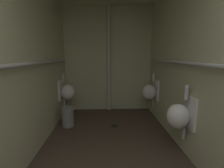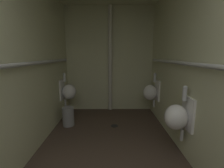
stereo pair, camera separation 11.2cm
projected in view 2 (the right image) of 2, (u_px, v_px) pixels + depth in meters
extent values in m
cube|color=#47382D|center=(108.00, 161.00, 2.15)|extent=(2.25, 4.08, 0.08)
cube|color=beige|center=(18.00, 65.00, 1.91)|extent=(0.06, 4.08, 2.54)
cube|color=beige|center=(197.00, 65.00, 1.92)|extent=(0.06, 4.08, 2.54)
cube|color=beige|center=(109.00, 60.00, 3.89)|extent=(2.25, 0.06, 2.54)
ellipsoid|color=white|center=(69.00, 92.00, 3.47)|extent=(0.30, 0.26, 0.34)
cube|color=white|center=(62.00, 90.00, 3.46)|extent=(0.03, 0.30, 0.44)
cylinder|color=silver|center=(64.00, 78.00, 3.42)|extent=(0.06, 0.06, 0.16)
sphere|color=silver|center=(64.00, 74.00, 3.40)|extent=(0.06, 0.06, 0.06)
cylinder|color=#B2B2B2|center=(65.00, 103.00, 3.52)|extent=(0.04, 0.04, 0.16)
ellipsoid|color=white|center=(176.00, 117.00, 2.05)|extent=(0.30, 0.26, 0.34)
cube|color=white|center=(188.00, 114.00, 2.05)|extent=(0.03, 0.30, 0.44)
cylinder|color=silver|center=(185.00, 94.00, 2.00)|extent=(0.06, 0.06, 0.16)
sphere|color=silver|center=(185.00, 88.00, 1.98)|extent=(0.06, 0.06, 0.06)
cylinder|color=#B2B2B2|center=(182.00, 135.00, 2.10)|extent=(0.04, 0.04, 0.16)
ellipsoid|color=white|center=(150.00, 92.00, 3.42)|extent=(0.30, 0.26, 0.34)
cube|color=white|center=(157.00, 90.00, 3.41)|extent=(0.03, 0.30, 0.44)
cylinder|color=silver|center=(155.00, 78.00, 3.36)|extent=(0.06, 0.06, 0.16)
sphere|color=silver|center=(155.00, 74.00, 3.35)|extent=(0.06, 0.06, 0.06)
cylinder|color=#B2B2B2|center=(154.00, 103.00, 3.46)|extent=(0.04, 0.04, 0.16)
cylinder|color=#B2B2B2|center=(27.00, 64.00, 1.94)|extent=(0.05, 3.27, 0.05)
sphere|color=#B2B2B2|center=(65.00, 60.00, 3.54)|extent=(0.06, 0.06, 0.06)
cylinder|color=#B2B2B2|center=(190.00, 64.00, 1.89)|extent=(0.05, 3.25, 0.05)
sphere|color=#B2B2B2|center=(154.00, 60.00, 3.49)|extent=(0.06, 0.06, 0.06)
cylinder|color=beige|center=(110.00, 60.00, 3.78)|extent=(0.09, 0.09, 2.49)
cylinder|color=black|center=(114.00, 126.00, 3.11)|extent=(0.14, 0.14, 0.01)
cylinder|color=gray|center=(68.00, 116.00, 3.11)|extent=(0.23, 0.23, 0.37)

